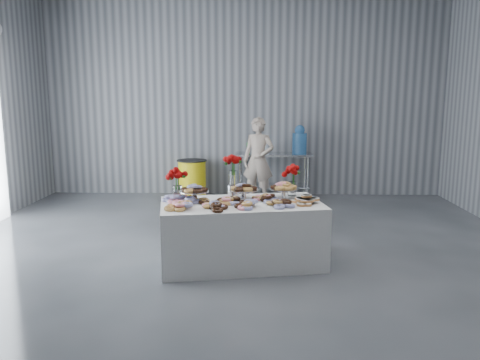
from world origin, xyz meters
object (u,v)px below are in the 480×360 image
object	(u,v)px
display_table	(241,233)
water_jug	(300,141)
trash_barrel	(192,179)
prep_table	(274,167)
person	(258,161)

from	to	relation	value
display_table	water_jug	world-z (taller)	water_jug
display_table	water_jug	xyz separation A→B (m)	(1.02, 3.73, 0.77)
display_table	trash_barrel	world-z (taller)	trash_barrel
prep_table	trash_barrel	distance (m)	1.64
trash_barrel	water_jug	bearing A→B (deg)	0.00
prep_table	trash_barrel	xyz separation A→B (m)	(-1.63, -0.00, -0.24)
water_jug	person	world-z (taller)	person
water_jug	person	bearing A→B (deg)	-151.38
prep_table	trash_barrel	bearing A→B (deg)	-180.00
water_jug	trash_barrel	distance (m)	2.26
water_jug	person	distance (m)	0.97
water_jug	person	xyz separation A→B (m)	(-0.80, -0.44, -0.34)
person	trash_barrel	size ratio (longest dim) A/B	2.14
water_jug	prep_table	bearing A→B (deg)	180.00
display_table	person	distance (m)	3.33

